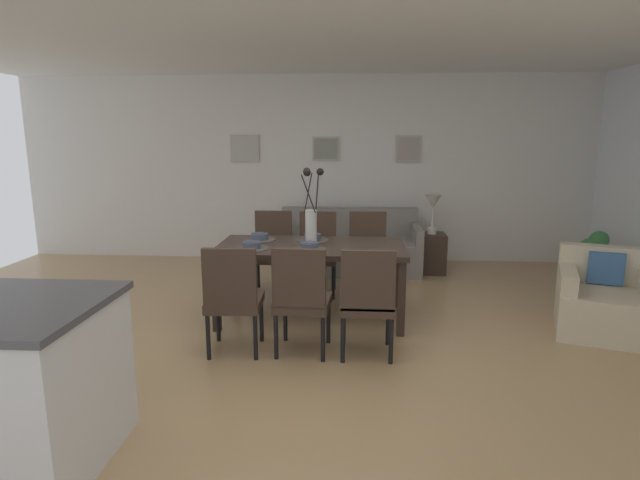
# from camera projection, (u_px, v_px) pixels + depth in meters

# --- Properties ---
(ground_plane) EXTENTS (9.00, 9.00, 0.00)m
(ground_plane) POSITION_uv_depth(u_px,v_px,m) (317.00, 347.00, 4.37)
(ground_plane) COLOR tan
(back_wall_panel) EXTENTS (9.00, 0.10, 2.60)m
(back_wall_panel) POSITION_uv_depth(u_px,v_px,m) (333.00, 169.00, 7.29)
(back_wall_panel) COLOR silver
(back_wall_panel) RESTS_ON ground
(ceiling_panel) EXTENTS (9.00, 7.20, 0.08)m
(ceiling_panel) POSITION_uv_depth(u_px,v_px,m) (320.00, 29.00, 4.23)
(ceiling_panel) COLOR white
(dining_table) EXTENTS (1.80, 0.91, 0.74)m
(dining_table) POSITION_uv_depth(u_px,v_px,m) (311.00, 253.00, 4.94)
(dining_table) COLOR #33261E
(dining_table) RESTS_ON ground
(dining_chair_near_left) EXTENTS (0.46, 0.46, 0.92)m
(dining_chair_near_left) POSITION_uv_depth(u_px,v_px,m) (233.00, 295.00, 4.14)
(dining_chair_near_left) COLOR #3D2D23
(dining_chair_near_left) RESTS_ON ground
(dining_chair_near_right) EXTENTS (0.44, 0.44, 0.92)m
(dining_chair_near_right) POSITION_uv_depth(u_px,v_px,m) (272.00, 248.00, 5.87)
(dining_chair_near_right) COLOR #3D2D23
(dining_chair_near_right) RESTS_ON ground
(dining_chair_far_left) EXTENTS (0.47, 0.47, 0.92)m
(dining_chair_far_left) POSITION_uv_depth(u_px,v_px,m) (301.00, 295.00, 4.13)
(dining_chair_far_left) COLOR #3D2D23
(dining_chair_far_left) RESTS_ON ground
(dining_chair_far_right) EXTENTS (0.44, 0.44, 0.92)m
(dining_chair_far_right) POSITION_uv_depth(u_px,v_px,m) (317.00, 249.00, 5.81)
(dining_chair_far_right) COLOR #3D2D23
(dining_chair_far_right) RESTS_ON ground
(dining_chair_mid_left) EXTENTS (0.44, 0.44, 0.92)m
(dining_chair_mid_left) POSITION_uv_depth(u_px,v_px,m) (367.00, 297.00, 4.08)
(dining_chair_mid_left) COLOR #3D2D23
(dining_chair_mid_left) RESTS_ON ground
(dining_chair_mid_right) EXTENTS (0.45, 0.45, 0.92)m
(dining_chair_mid_right) POSITION_uv_depth(u_px,v_px,m) (367.00, 249.00, 5.80)
(dining_chair_mid_right) COLOR #3D2D23
(dining_chair_mid_right) RESTS_ON ground
(centerpiece_vase) EXTENTS (0.21, 0.23, 0.73)m
(centerpiece_vase) POSITION_uv_depth(u_px,v_px,m) (311.00, 216.00, 4.87)
(centerpiece_vase) COLOR silver
(centerpiece_vase) RESTS_ON dining_table
(placemat_near_left) EXTENTS (0.32, 0.32, 0.01)m
(placemat_near_left) POSITION_uv_depth(u_px,v_px,m) (251.00, 248.00, 4.76)
(placemat_near_left) COLOR #4C4742
(placemat_near_left) RESTS_ON dining_table
(bowl_near_left) EXTENTS (0.17, 0.17, 0.07)m
(bowl_near_left) POSITION_uv_depth(u_px,v_px,m) (251.00, 245.00, 4.75)
(bowl_near_left) COLOR #475166
(bowl_near_left) RESTS_ON dining_table
(placemat_near_right) EXTENTS (0.32, 0.32, 0.01)m
(placemat_near_right) POSITION_uv_depth(u_px,v_px,m) (260.00, 240.00, 5.16)
(placemat_near_right) COLOR #4C4742
(placemat_near_right) RESTS_ON dining_table
(bowl_near_right) EXTENTS (0.17, 0.17, 0.07)m
(bowl_near_right) POSITION_uv_depth(u_px,v_px,m) (259.00, 236.00, 5.15)
(bowl_near_right) COLOR #475166
(bowl_near_right) RESTS_ON dining_table
(placemat_far_left) EXTENTS (0.32, 0.32, 0.01)m
(placemat_far_left) POSITION_uv_depth(u_px,v_px,m) (309.00, 249.00, 4.72)
(placemat_far_left) COLOR #4C4742
(placemat_far_left) RESTS_ON dining_table
(bowl_far_left) EXTENTS (0.17, 0.17, 0.07)m
(bowl_far_left) POSITION_uv_depth(u_px,v_px,m) (309.00, 245.00, 4.72)
(bowl_far_left) COLOR #475166
(bowl_far_left) RESTS_ON dining_table
(placemat_far_right) EXTENTS (0.32, 0.32, 0.01)m
(placemat_far_right) POSITION_uv_depth(u_px,v_px,m) (313.00, 240.00, 5.12)
(placemat_far_right) COLOR #4C4742
(placemat_far_right) RESTS_ON dining_table
(bowl_far_right) EXTENTS (0.17, 0.17, 0.07)m
(bowl_far_right) POSITION_uv_depth(u_px,v_px,m) (313.00, 237.00, 5.12)
(bowl_far_right) COLOR #475166
(bowl_far_right) RESTS_ON dining_table
(sofa) EXTENTS (1.85, 0.84, 0.80)m
(sofa) POSITION_uv_depth(u_px,v_px,m) (349.00, 249.00, 6.84)
(sofa) COLOR gray
(sofa) RESTS_ON ground
(side_table) EXTENTS (0.36, 0.36, 0.52)m
(side_table) POSITION_uv_depth(u_px,v_px,m) (431.00, 253.00, 6.70)
(side_table) COLOR #33261E
(side_table) RESTS_ON ground
(table_lamp) EXTENTS (0.22, 0.22, 0.51)m
(table_lamp) POSITION_uv_depth(u_px,v_px,m) (433.00, 205.00, 6.57)
(table_lamp) COLOR beige
(table_lamp) RESTS_ON side_table
(armchair) EXTENTS (1.01, 1.01, 0.75)m
(armchair) POSITION_uv_depth(u_px,v_px,m) (605.00, 302.00, 4.67)
(armchair) COLOR beige
(armchair) RESTS_ON ground
(framed_picture_left) EXTENTS (0.41, 0.03, 0.38)m
(framed_picture_left) POSITION_uv_depth(u_px,v_px,m) (245.00, 149.00, 7.24)
(framed_picture_left) COLOR #B2ADA3
(framed_picture_center) EXTENTS (0.38, 0.03, 0.33)m
(framed_picture_center) POSITION_uv_depth(u_px,v_px,m) (326.00, 149.00, 7.17)
(framed_picture_center) COLOR #B2ADA3
(framed_picture_right) EXTENTS (0.36, 0.03, 0.37)m
(framed_picture_right) POSITION_uv_depth(u_px,v_px,m) (408.00, 149.00, 7.09)
(framed_picture_right) COLOR #B2ADA3
(potted_plant) EXTENTS (0.36, 0.36, 0.67)m
(potted_plant) POSITION_uv_depth(u_px,v_px,m) (593.00, 255.00, 6.11)
(potted_plant) COLOR brown
(potted_plant) RESTS_ON ground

